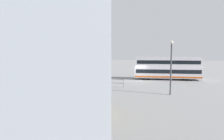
# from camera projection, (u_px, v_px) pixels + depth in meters

# --- Properties ---
(ground_plane) EXTENTS (160.00, 160.00, 0.00)m
(ground_plane) POSITION_uv_depth(u_px,v_px,m) (138.00, 81.00, 31.32)
(ground_plane) COLOR gray
(double_decker_bus) EXTENTS (11.21, 3.46, 3.81)m
(double_decker_bus) POSITION_uv_depth(u_px,v_px,m) (167.00, 68.00, 32.63)
(double_decker_bus) COLOR silver
(double_decker_bus) RESTS_ON ground
(tram_yellow) EXTENTS (14.72, 5.28, 3.51)m
(tram_yellow) POSITION_uv_depth(u_px,v_px,m) (17.00, 84.00, 17.35)
(tram_yellow) COLOR #E5B70C
(tram_yellow) RESTS_ON ground
(pedestrian_near_railing) EXTENTS (0.45, 0.45, 1.62)m
(pedestrian_near_railing) POSITION_uv_depth(u_px,v_px,m) (107.00, 80.00, 25.93)
(pedestrian_near_railing) COLOR black
(pedestrian_near_railing) RESTS_ON ground
(pedestrian_railing) EXTENTS (7.40, 0.74, 1.08)m
(pedestrian_railing) POSITION_uv_depth(u_px,v_px,m) (98.00, 81.00, 26.59)
(pedestrian_railing) COLOR gray
(pedestrian_railing) RESTS_ON ground
(info_sign) EXTENTS (1.28, 0.34, 2.21)m
(info_sign) POSITION_uv_depth(u_px,v_px,m) (70.00, 74.00, 27.77)
(info_sign) COLOR slate
(info_sign) RESTS_ON ground
(street_lamp) EXTENTS (0.36, 0.36, 5.92)m
(street_lamp) POSITION_uv_depth(u_px,v_px,m) (171.00, 63.00, 20.87)
(street_lamp) COLOR #4C4C51
(street_lamp) RESTS_ON ground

